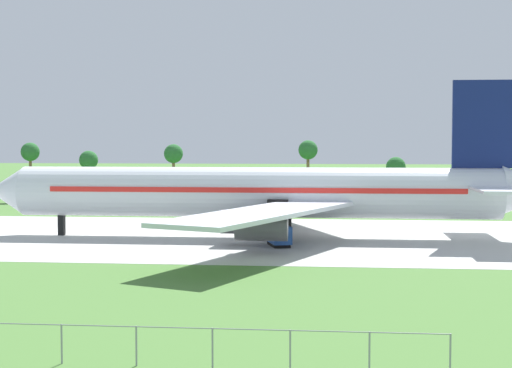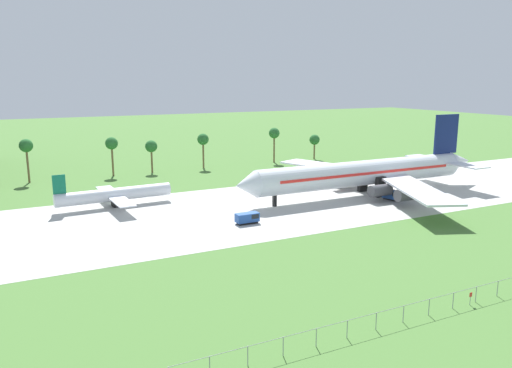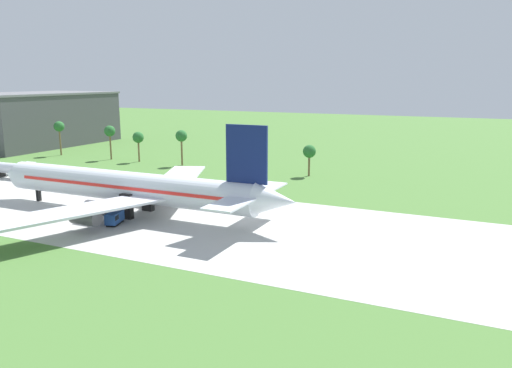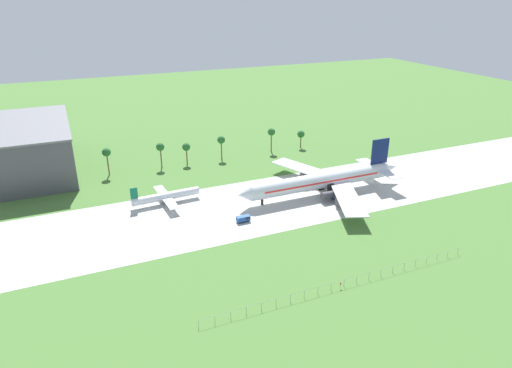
# 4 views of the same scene
# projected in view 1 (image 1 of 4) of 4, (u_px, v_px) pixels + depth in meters

# --- Properties ---
(ground_plane) EXTENTS (600.00, 600.00, 0.00)m
(ground_plane) POSITION_uv_depth(u_px,v_px,m) (59.00, 234.00, 97.74)
(ground_plane) COLOR #477233
(taxiway_strip) EXTENTS (320.00, 44.00, 0.02)m
(taxiway_strip) POSITION_uv_depth(u_px,v_px,m) (59.00, 234.00, 97.74)
(taxiway_strip) COLOR #B2B2AD
(taxiway_strip) RESTS_ON ground_plane
(jet_airliner) EXTENTS (69.91, 62.01, 18.75)m
(jet_airliner) POSITION_uv_depth(u_px,v_px,m) (270.00, 193.00, 94.01)
(jet_airliner) COLOR silver
(jet_airliner) RESTS_ON ground_plane
(fuel_truck) EXTENTS (3.27, 5.00, 2.33)m
(fuel_truck) POSITION_uv_depth(u_px,v_px,m) (279.00, 235.00, 86.66)
(fuel_truck) COLOR black
(fuel_truck) RESTS_ON ground_plane
(palm_tree_row) EXTENTS (95.93, 3.60, 12.00)m
(palm_tree_row) POSITION_uv_depth(u_px,v_px,m) (149.00, 156.00, 148.95)
(palm_tree_row) COLOR brown
(palm_tree_row) RESTS_ON ground_plane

